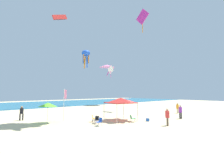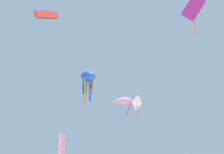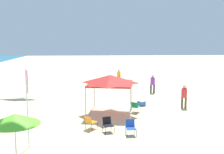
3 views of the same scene
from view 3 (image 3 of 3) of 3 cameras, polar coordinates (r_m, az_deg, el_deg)
name	(u,v)px [view 3 (image 3 of 3)]	position (r m, az deg, el deg)	size (l,w,h in m)	color
ground	(125,106)	(20.64, 2.96, -6.48)	(120.00, 120.00, 0.10)	beige
canopy_tent	(110,80)	(17.99, -0.34, -0.60)	(3.60, 3.45, 2.78)	#B7B7BC
beach_umbrella	(15,119)	(11.29, -20.65, -8.67)	(2.05, 2.04, 2.31)	silver
folding_chair_facing_ocean	(90,121)	(15.42, -4.83, -9.73)	(0.81, 0.79, 0.82)	black
folding_chair_right_of_tent	(135,106)	(18.71, 5.14, -6.43)	(0.80, 0.76, 0.82)	black
folding_chair_near_cooler	(131,126)	(14.58, 4.13, -10.80)	(0.65, 0.56, 0.82)	black
folding_chair_left_of_tent	(108,124)	(15.00, -0.95, -10.23)	(0.75, 0.67, 0.82)	black
cooler_box	(141,103)	(20.75, 6.48, -5.73)	(0.74, 0.71, 0.40)	blue
banner_flag	(27,101)	(13.10, -18.18, -4.99)	(0.36, 0.06, 3.88)	silver
person_far_stroller	(153,82)	(25.44, 8.94, -1.16)	(0.43, 0.44, 1.80)	black
person_near_umbrella	(184,94)	(20.51, 15.62, -3.72)	(0.43, 0.43, 1.80)	brown
person_kite_handler	(119,76)	(29.94, 1.51, 0.30)	(0.46, 0.41, 1.71)	#C6B28C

